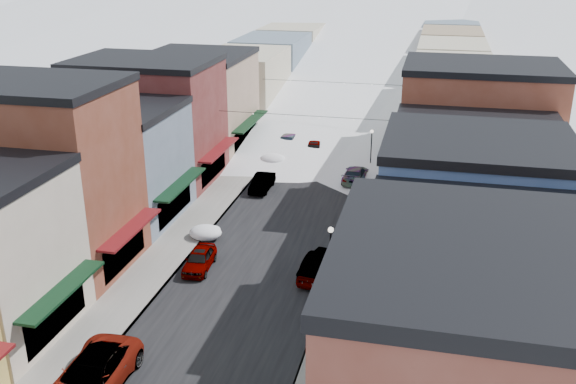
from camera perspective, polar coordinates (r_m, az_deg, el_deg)
The scene contains 30 objects.
road at distance 77.00m, azimuth 4.69°, elevation 5.88°, with size 10.00×160.00×0.01m, color black.
sidewalk_left at distance 78.16m, azimuth -0.12°, elevation 6.23°, with size 3.20×160.00×0.15m, color gray.
sidewalk_right at distance 76.35m, azimuth 9.62°, elevation 5.57°, with size 3.20×160.00×0.15m, color gray.
curb_left at distance 77.83m, azimuth 1.00°, elevation 6.17°, with size 0.10×160.00×0.15m, color slate.
curb_right at distance 76.45m, azimuth 8.46°, elevation 5.66°, with size 0.10×160.00×0.15m, color slate.
bldg_l_brick_near at distance 44.07m, azimuth -21.25°, elevation 1.27°, with size 12.30×8.20×12.50m.
bldg_l_grayblue at distance 51.19m, azimuth -15.38°, elevation 2.56°, with size 11.30×9.20×9.00m.
bldg_l_brick_far at distance 59.04m, azimuth -12.31°, elevation 6.28°, with size 13.30×9.20×11.00m.
bldg_l_tan at distance 67.70m, azimuth -7.96°, elevation 7.99°, with size 11.30×11.20×10.00m.
bldg_r_green at distance 29.94m, azimuth 16.40°, elevation -10.74°, with size 11.30×9.20×9.50m.
bldg_r_blue at distance 37.72m, azimuth 15.93°, elevation -2.98°, with size 11.30×9.20×10.50m.
bldg_r_cream at distance 46.38m, azimuth 16.08°, elevation 0.57°, with size 12.30×9.20×9.00m.
bldg_r_brick_far at distance 54.61m, azimuth 16.40°, elevation 4.98°, with size 13.30×9.20×11.50m.
bldg_r_tan at distance 64.48m, azimuth 15.06°, elevation 6.58°, with size 11.30×11.20×9.50m.
distant_blocks at distance 98.47m, azimuth 6.82°, elevation 11.53°, with size 34.00×55.00×8.00m.
overhead_cables at distance 63.52m, azimuth 3.15°, elevation 8.40°, with size 16.40×15.04×0.04m.
car_white_suv at distance 33.21m, azimuth -17.07°, elevation -15.39°, with size 2.92×6.34×1.76m, color white.
car_silver_sedan at distance 43.09m, azimuth -7.87°, elevation -5.94°, with size 1.60×3.98×1.36m, color #A1A4A9.
car_dark_hatch at distance 56.19m, azimuth -2.31°, elevation 0.85°, with size 1.46×4.18×1.38m, color black.
car_silver_wagon at distance 67.17m, azimuth -0.05°, elevation 4.37°, with size 2.21×5.44×1.58m, color #9D9FA5.
car_green_sedan at distance 41.88m, azimuth 2.94°, elevation -6.41°, with size 1.68×4.83×1.59m, color black.
car_gray_suv at distance 41.57m, azimuth 2.67°, elevation -6.73°, with size 1.73×4.31×1.47m, color #A0A2A9.
car_black_sedan at distance 58.47m, azimuth 6.00°, elevation 1.58°, with size 1.98×4.86×1.41m, color black.
car_lane_silver at distance 65.48m, azimuth 2.31°, elevation 3.85°, with size 1.73×4.29×1.46m, color #A3A5AC.
car_lane_white at distance 89.37m, azimuth 7.08°, elevation 8.44°, with size 2.58×5.61×1.56m, color silver.
trash_can at distance 44.32m, azimuth 5.29°, elevation -5.04°, with size 0.60×0.60×1.01m.
streetlamp_near at distance 39.09m, azimuth 3.78°, elevation -5.22°, with size 0.35×0.35×4.23m.
streetlamp_far at distance 60.82m, azimuth 7.42°, elevation 4.20°, with size 0.33×0.33×3.93m.
snow_pile_mid at distance 47.38m, azimuth -7.28°, elevation -3.57°, with size 2.40×2.68×1.02m.
snow_pile_far at distance 62.83m, azimuth -1.33°, elevation 2.92°, with size 2.59×2.80×1.10m.
Camera 1 is at (10.58, -13.57, 20.12)m, focal length 40.00 mm.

